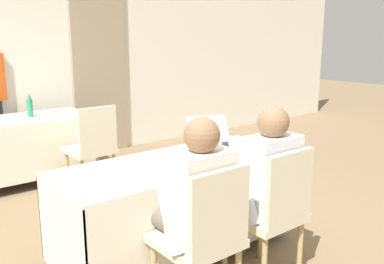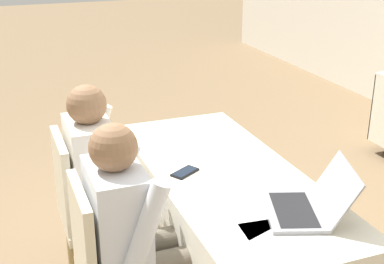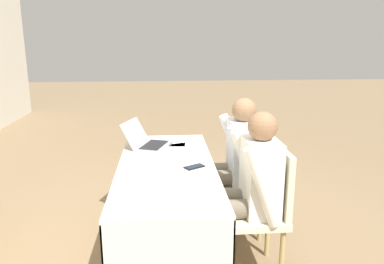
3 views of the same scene
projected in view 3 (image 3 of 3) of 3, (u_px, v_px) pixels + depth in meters
The scene contains 11 objects.
ground_plane at pixel (168, 252), 2.97m from camera, with size 24.00×24.00×0.00m, color #846B4C.
conference_table_near at pixel (167, 187), 2.83m from camera, with size 1.73×0.72×0.73m.
laptop at pixel (148, 142), 3.24m from camera, with size 0.45×0.45×0.22m.
cell_phone at pixel (194, 167), 2.73m from camera, with size 0.14×0.17×0.01m.
paper_beside_laptop at pixel (189, 196), 2.23m from camera, with size 0.22×0.31×0.00m.
paper_centre_table at pixel (169, 143), 3.36m from camera, with size 0.23×0.31×0.00m.
paper_left_edge at pixel (182, 146), 3.26m from camera, with size 0.30×0.35×0.00m.
chair_near_left at pixel (263, 205), 2.61m from camera, with size 0.44×0.44×0.92m.
chair_near_right at pixel (245, 176), 3.17m from camera, with size 0.44×0.44×0.92m.
person_checkered_shirt at pixel (249, 184), 2.56m from camera, with size 0.50×0.52×1.18m.
person_white_shirt at pixel (233, 158), 3.12m from camera, with size 0.50×0.52×1.18m.
Camera 3 is at (-2.65, 0.02, 1.65)m, focal length 35.00 mm.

